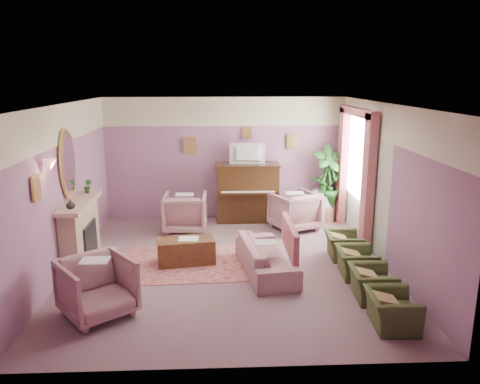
{
  "coord_description": "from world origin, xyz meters",
  "views": [
    {
      "loc": [
        -0.14,
        -7.71,
        3.22
      ],
      "look_at": [
        0.23,
        0.4,
        1.23
      ],
      "focal_mm": 35.0,
      "sensor_mm": 36.0,
      "label": 1
    }
  ],
  "objects_px": {
    "sofa": "(266,251)",
    "olive_chair_b": "(372,279)",
    "floral_armchair_left": "(185,211)",
    "olive_chair_d": "(343,241)",
    "floral_armchair_front": "(97,285)",
    "piano": "(247,193)",
    "floral_armchair_right": "(294,209)",
    "olive_chair_c": "(356,258)",
    "coffee_table": "(186,251)",
    "side_table": "(323,205)",
    "olive_chair_a": "(392,305)",
    "television": "(248,152)"
  },
  "relations": [
    {
      "from": "floral_armchair_right",
      "to": "television",
      "type": "bearing_deg",
      "value": 146.28
    },
    {
      "from": "piano",
      "to": "sofa",
      "type": "distance_m",
      "value": 3.0
    },
    {
      "from": "olive_chair_b",
      "to": "floral_armchair_right",
      "type": "bearing_deg",
      "value": 100.76
    },
    {
      "from": "piano",
      "to": "side_table",
      "type": "distance_m",
      "value": 1.79
    },
    {
      "from": "coffee_table",
      "to": "sofa",
      "type": "xyz_separation_m",
      "value": [
        1.38,
        -0.45,
        0.15
      ]
    },
    {
      "from": "floral_armchair_front",
      "to": "piano",
      "type": "bearing_deg",
      "value": 61.87
    },
    {
      "from": "olive_chair_b",
      "to": "olive_chair_c",
      "type": "bearing_deg",
      "value": 90.0
    },
    {
      "from": "floral_armchair_left",
      "to": "olive_chair_a",
      "type": "height_order",
      "value": "floral_armchair_left"
    },
    {
      "from": "floral_armchair_right",
      "to": "olive_chair_d",
      "type": "relative_size",
      "value": 1.27
    },
    {
      "from": "floral_armchair_right",
      "to": "olive_chair_d",
      "type": "xyz_separation_m",
      "value": [
        0.63,
        -1.69,
        -0.15
      ]
    },
    {
      "from": "sofa",
      "to": "television",
      "type": "bearing_deg",
      "value": 92.65
    },
    {
      "from": "floral_armchair_left",
      "to": "floral_armchair_right",
      "type": "xyz_separation_m",
      "value": [
        2.36,
        0.03,
        0.0
      ]
    },
    {
      "from": "floral_armchair_left",
      "to": "floral_armchair_front",
      "type": "xyz_separation_m",
      "value": [
        -0.96,
        -3.64,
        0.0
      ]
    },
    {
      "from": "piano",
      "to": "olive_chair_b",
      "type": "height_order",
      "value": "piano"
    },
    {
      "from": "side_table",
      "to": "floral_armchair_left",
      "type": "bearing_deg",
      "value": -167.92
    },
    {
      "from": "sofa",
      "to": "olive_chair_b",
      "type": "distance_m",
      "value": 1.82
    },
    {
      "from": "floral_armchair_right",
      "to": "floral_armchair_front",
      "type": "xyz_separation_m",
      "value": [
        -3.32,
        -3.67,
        0.0
      ]
    },
    {
      "from": "floral_armchair_left",
      "to": "side_table",
      "type": "bearing_deg",
      "value": 12.08
    },
    {
      "from": "television",
      "to": "floral_armchair_right",
      "type": "height_order",
      "value": "television"
    },
    {
      "from": "sofa",
      "to": "olive_chair_b",
      "type": "xyz_separation_m",
      "value": [
        1.48,
        -1.06,
        -0.06
      ]
    },
    {
      "from": "coffee_table",
      "to": "sofa",
      "type": "distance_m",
      "value": 1.46
    },
    {
      "from": "sofa",
      "to": "floral_armchair_front",
      "type": "height_order",
      "value": "floral_armchair_front"
    },
    {
      "from": "floral_armchair_right",
      "to": "piano",
      "type": "bearing_deg",
      "value": 144.31
    },
    {
      "from": "floral_armchair_front",
      "to": "olive_chair_a",
      "type": "xyz_separation_m",
      "value": [
        3.96,
        -0.49,
        -0.15
      ]
    },
    {
      "from": "sofa",
      "to": "olive_chair_d",
      "type": "distance_m",
      "value": 1.59
    },
    {
      "from": "piano",
      "to": "sofa",
      "type": "bearing_deg",
      "value": -87.39
    },
    {
      "from": "piano",
      "to": "floral_armchair_right",
      "type": "xyz_separation_m",
      "value": [
        0.98,
        -0.71,
        -0.19
      ]
    },
    {
      "from": "floral_armchair_right",
      "to": "olive_chair_b",
      "type": "relative_size",
      "value": 1.27
    },
    {
      "from": "sofa",
      "to": "floral_armchair_left",
      "type": "bearing_deg",
      "value": 123.94
    },
    {
      "from": "piano",
      "to": "floral_armchair_front",
      "type": "bearing_deg",
      "value": -118.13
    },
    {
      "from": "olive_chair_d",
      "to": "olive_chair_b",
      "type": "bearing_deg",
      "value": -90.0
    },
    {
      "from": "olive_chair_d",
      "to": "floral_armchair_front",
      "type": "bearing_deg",
      "value": -153.5
    },
    {
      "from": "floral_armchair_left",
      "to": "olive_chair_d",
      "type": "height_order",
      "value": "floral_armchair_left"
    },
    {
      "from": "side_table",
      "to": "piano",
      "type": "bearing_deg",
      "value": 177.95
    },
    {
      "from": "coffee_table",
      "to": "floral_armchair_left",
      "type": "height_order",
      "value": "floral_armchair_left"
    },
    {
      "from": "piano",
      "to": "floral_armchair_right",
      "type": "distance_m",
      "value": 1.23
    },
    {
      "from": "olive_chair_c",
      "to": "olive_chair_d",
      "type": "xyz_separation_m",
      "value": [
        0.0,
        0.82,
        0.0
      ]
    },
    {
      "from": "coffee_table",
      "to": "floral_armchair_right",
      "type": "bearing_deg",
      "value": 39.28
    },
    {
      "from": "sofa",
      "to": "floral_armchair_right",
      "type": "bearing_deg",
      "value": 69.56
    },
    {
      "from": "olive_chair_c",
      "to": "floral_armchair_right",
      "type": "bearing_deg",
      "value": 104.15
    },
    {
      "from": "floral_armchair_left",
      "to": "side_table",
      "type": "distance_m",
      "value": 3.21
    },
    {
      "from": "olive_chair_a",
      "to": "olive_chair_c",
      "type": "relative_size",
      "value": 1.0
    },
    {
      "from": "coffee_table",
      "to": "olive_chair_c",
      "type": "height_order",
      "value": "olive_chair_c"
    },
    {
      "from": "floral_armchair_right",
      "to": "sofa",
      "type": "bearing_deg",
      "value": -110.44
    },
    {
      "from": "sofa",
      "to": "floral_armchair_front",
      "type": "xyz_separation_m",
      "value": [
        -2.47,
        -1.39,
        0.08
      ]
    },
    {
      "from": "olive_chair_b",
      "to": "sofa",
      "type": "bearing_deg",
      "value": 144.49
    },
    {
      "from": "sofa",
      "to": "floral_armchair_front",
      "type": "bearing_deg",
      "value": -150.67
    },
    {
      "from": "olive_chair_b",
      "to": "olive_chair_d",
      "type": "distance_m",
      "value": 1.64
    },
    {
      "from": "floral_armchair_left",
      "to": "olive_chair_a",
      "type": "distance_m",
      "value": 5.1
    },
    {
      "from": "television",
      "to": "floral_armchair_front",
      "type": "relative_size",
      "value": 0.87
    }
  ]
}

